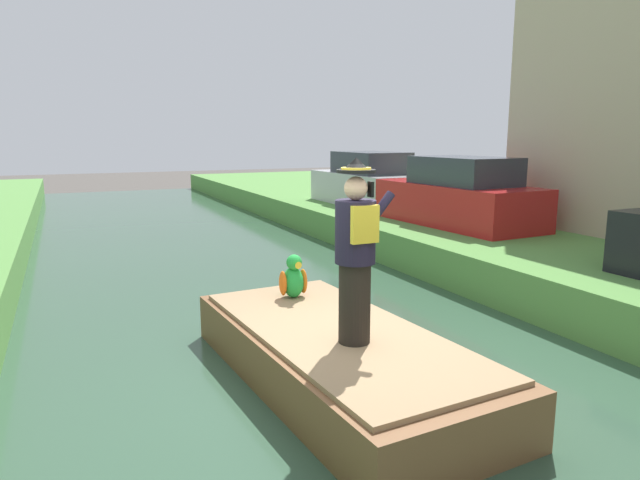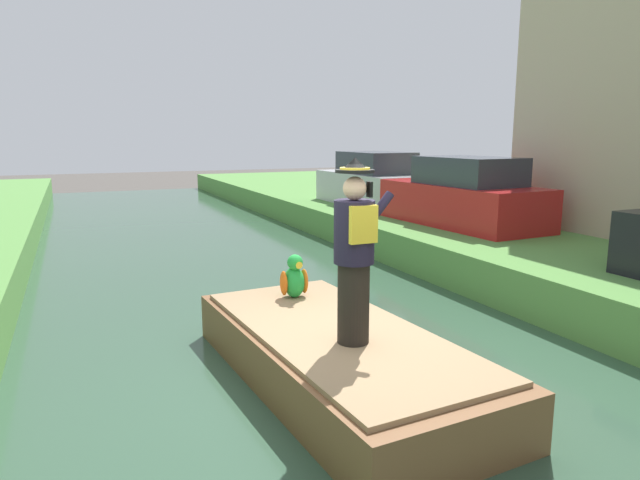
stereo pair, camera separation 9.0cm
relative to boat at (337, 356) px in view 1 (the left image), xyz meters
name	(u,v)px [view 1 (the left image)]	position (x,y,z in m)	size (l,w,h in m)	color
ground_plane	(344,396)	(0.00, -0.17, -0.40)	(80.00, 80.00, 0.00)	#4C4742
canal_water	(344,392)	(0.00, -0.17, -0.35)	(6.78, 48.00, 0.10)	#33513D
boat	(337,356)	(0.00, 0.00, 0.00)	(2.08, 4.31, 0.61)	brown
person_pirate	(356,252)	(-0.02, -0.42, 1.23)	(0.61, 0.42, 1.85)	black
parrot_plush	(293,279)	(0.02, 1.32, 0.55)	(0.36, 0.34, 0.57)	green
parked_car_red	(458,196)	(5.39, 4.88, 1.03)	(1.91, 4.09, 1.50)	red
parked_car_silver	(368,182)	(5.39, 8.99, 1.03)	(1.79, 4.04, 1.50)	#B7B7BC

